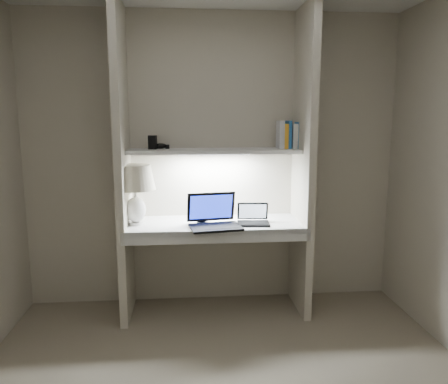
{
  "coord_description": "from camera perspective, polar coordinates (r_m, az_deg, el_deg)",
  "views": [
    {
      "loc": [
        -0.23,
        -2.27,
        1.63
      ],
      "look_at": [
        0.06,
        1.05,
        1.05
      ],
      "focal_mm": 35.0,
      "sensor_mm": 36.0,
      "label": 1
    }
  ],
  "objects": [
    {
      "name": "table_lamp",
      "position": [
        3.54,
        -11.58,
        0.97
      ],
      "size": [
        0.33,
        0.33,
        0.48
      ],
      "color": "white",
      "rests_on": "desk"
    },
    {
      "name": "desk",
      "position": [
        3.61,
        -1.2,
        -4.28
      ],
      "size": [
        1.4,
        0.55,
        0.04
      ],
      "primitive_type": "cube",
      "color": "white",
      "rests_on": "alcove_panel_left"
    },
    {
      "name": "cable_coil",
      "position": [
        3.69,
        -2.43,
        -3.57
      ],
      "size": [
        0.14,
        0.14,
        0.01
      ],
      "primitive_type": "torus",
      "rotation": [
        0.0,
        0.0,
        -0.34
      ],
      "color": "black",
      "rests_on": "desk"
    },
    {
      "name": "laptop_netbook",
      "position": [
        3.56,
        3.83,
        -3.53
      ],
      "size": [
        0.27,
        0.24,
        0.16
      ],
      "rotation": [
        0.0,
        0.0,
        -0.08
      ],
      "color": "black",
      "rests_on": "desk"
    },
    {
      "name": "sticky_note",
      "position": [
        3.62,
        -11.39,
        -4.11
      ],
      "size": [
        0.09,
        0.09,
        0.0
      ],
      "primitive_type": "cube",
      "rotation": [
        0.0,
        0.0,
        0.38
      ],
      "color": "#FAF934",
      "rests_on": "desk"
    },
    {
      "name": "desk_apron",
      "position": [
        3.37,
        -0.89,
        -5.85
      ],
      "size": [
        1.46,
        0.03,
        0.1
      ],
      "primitive_type": "cube",
      "color": "silver",
      "rests_on": "desk"
    },
    {
      "name": "shelf_box",
      "position": [
        3.65,
        -9.31,
        6.42
      ],
      "size": [
        0.07,
        0.06,
        0.11
      ],
      "primitive_type": "cube",
      "rotation": [
        0.0,
        0.0,
        -0.17
      ],
      "color": "black",
      "rests_on": "shelf"
    },
    {
      "name": "alcove_panel_left",
      "position": [
        3.55,
        -13.09,
        3.43
      ],
      "size": [
        0.06,
        0.55,
        2.5
      ],
      "primitive_type": "cube",
      "color": "beige",
      "rests_on": "floor"
    },
    {
      "name": "speaker",
      "position": [
        3.73,
        -3.38,
        -2.52
      ],
      "size": [
        0.1,
        0.08,
        0.13
      ],
      "primitive_type": "cube",
      "rotation": [
        0.0,
        0.0,
        -0.2
      ],
      "color": "silver",
      "rests_on": "desk"
    },
    {
      "name": "shelf",
      "position": [
        3.61,
        -1.33,
        5.37
      ],
      "size": [
        1.4,
        0.36,
        0.03
      ],
      "primitive_type": "cube",
      "color": "silver",
      "rests_on": "back_wall"
    },
    {
      "name": "strip_light",
      "position": [
        3.61,
        -1.33,
        5.03
      ],
      "size": [
        0.6,
        0.04,
        0.02
      ],
      "primitive_type": "cube",
      "color": "white",
      "rests_on": "shelf"
    },
    {
      "name": "mouse",
      "position": [
        3.6,
        -2.95,
        -3.72
      ],
      "size": [
        0.09,
        0.06,
        0.03
      ],
      "primitive_type": "ellipsoid",
      "rotation": [
        0.0,
        0.0,
        0.01
      ],
      "color": "black",
      "rests_on": "desk"
    },
    {
      "name": "shelf_gadget",
      "position": [
        3.68,
        -8.33,
        5.97
      ],
      "size": [
        0.13,
        0.1,
        0.05
      ],
      "primitive_type": "ellipsoid",
      "rotation": [
        0.0,
        0.0,
        0.27
      ],
      "color": "black",
      "rests_on": "shelf"
    },
    {
      "name": "back_wall",
      "position": [
        3.8,
        -1.51,
        4.08
      ],
      "size": [
        3.2,
        0.01,
        2.5
      ],
      "primitive_type": "cube",
      "color": "beige",
      "rests_on": "floor"
    },
    {
      "name": "laptop_main",
      "position": [
        3.46,
        -1.34,
        -3.58
      ],
      "size": [
        0.44,
        0.39,
        0.26
      ],
      "rotation": [
        0.0,
        0.0,
        0.15
      ],
      "color": "black",
      "rests_on": "desk"
    },
    {
      "name": "alcove_panel_right",
      "position": [
        3.64,
        10.33,
        3.68
      ],
      "size": [
        0.06,
        0.55,
        2.5
      ],
      "primitive_type": "cube",
      "color": "beige",
      "rests_on": "floor"
    },
    {
      "name": "book_row",
      "position": [
        3.74,
        8.65,
        7.33
      ],
      "size": [
        0.22,
        0.15,
        0.23
      ],
      "color": "silver",
      "rests_on": "shelf"
    }
  ]
}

